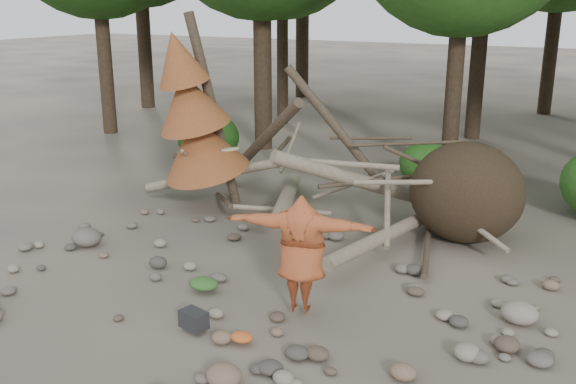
% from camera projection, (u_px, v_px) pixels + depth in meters
% --- Properties ---
extents(ground, '(120.00, 120.00, 0.00)m').
position_uv_depth(ground, '(232.00, 298.00, 10.19)').
color(ground, '#514C44').
rests_on(ground, ground).
extents(deadfall_pile, '(8.55, 5.24, 3.30)m').
position_uv_depth(deadfall_pile, '(436.00, 191.00, 12.57)').
color(deadfall_pile, '#332619').
rests_on(deadfall_pile, ground).
extents(dead_conifer, '(2.06, 2.16, 4.35)m').
position_uv_depth(dead_conifer, '(194.00, 117.00, 13.84)').
color(dead_conifer, '#4C3F30').
rests_on(dead_conifer, ground).
extents(bush_left, '(1.80, 1.80, 1.44)m').
position_uv_depth(bush_left, '(208.00, 137.00, 18.55)').
color(bush_left, '#1E4B14').
rests_on(bush_left, ground).
extents(bush_mid, '(1.40, 1.40, 1.12)m').
position_uv_depth(bush_mid, '(427.00, 164.00, 16.24)').
color(bush_mid, '#295F1B').
rests_on(bush_mid, ground).
extents(frisbee_thrower, '(2.33, 1.10, 2.46)m').
position_uv_depth(frisbee_thrower, '(301.00, 253.00, 9.41)').
color(frisbee_thrower, '#A24824').
rests_on(frisbee_thrower, ground).
extents(backpack, '(0.44, 0.34, 0.26)m').
position_uv_depth(backpack, '(194.00, 323.00, 9.15)').
color(backpack, black).
rests_on(backpack, ground).
extents(cloth_green, '(0.50, 0.41, 0.19)m').
position_uv_depth(cloth_green, '(204.00, 286.00, 10.40)').
color(cloth_green, '#305D25').
rests_on(cloth_green, ground).
extents(cloth_orange, '(0.32, 0.27, 0.12)m').
position_uv_depth(cloth_orange, '(242.00, 340.00, 8.83)').
color(cloth_orange, '#C35721').
rests_on(cloth_orange, ground).
extents(boulder_front_right, '(0.46, 0.42, 0.28)m').
position_uv_depth(boulder_front_right, '(224.00, 376.00, 7.87)').
color(boulder_front_right, '#7B5F4D').
rests_on(boulder_front_right, ground).
extents(boulder_mid_right, '(0.54, 0.49, 0.32)m').
position_uv_depth(boulder_mid_right, '(520.00, 313.00, 9.39)').
color(boulder_mid_right, gray).
rests_on(boulder_mid_right, ground).
extents(boulder_mid_left, '(0.59, 0.53, 0.35)m').
position_uv_depth(boulder_mid_left, '(87.00, 237.00, 12.32)').
color(boulder_mid_left, '#625B53').
rests_on(boulder_mid_left, ground).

